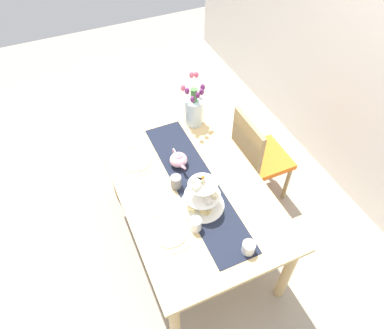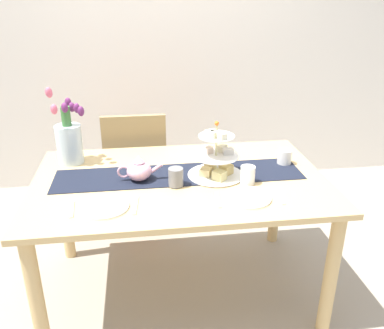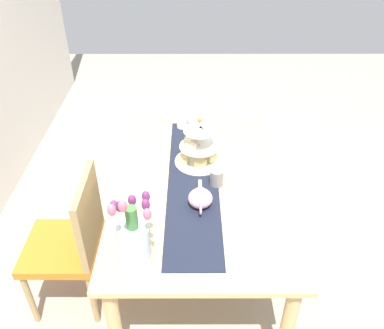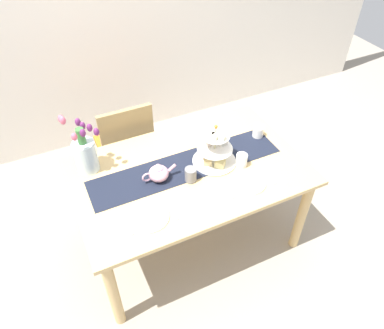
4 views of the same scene
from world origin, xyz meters
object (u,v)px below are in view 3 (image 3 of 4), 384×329
Objects in this scene: cream_jug at (182,122)px; knife_left at (252,208)px; mug_grey at (217,178)px; dinner_plate_right at (242,152)px; knife_right at (239,140)px; teapot at (200,198)px; fork_left at (259,249)px; chair_left at (73,239)px; mug_white_text at (216,143)px; fork_right at (244,166)px; dining_table at (199,194)px; dinner_plate_left at (255,227)px; tulip_vase at (134,240)px; tiered_cake_stand at (199,150)px.

cream_jug reaches higher than knife_left.
knife_left is 0.28m from mug_grey.
dinner_plate_right is 0.15m from knife_right.
fork_left is at bearing -138.67° from teapot.
fork_left is at bearing -161.45° from cream_jug.
teapot is at bearing -88.17° from chair_left.
dinner_plate_right is 0.17m from mug_white_text.
fork_left is 1.00× the size of fork_right.
dining_table is 9.13× the size of knife_left.
dinner_plate_left is (-1.00, -0.38, -0.04)m from cream_jug.
knife_right is 1.79× the size of mug_grey.
teapot reaches higher than mug_grey.
dinner_plate_left is 1.00× the size of dinner_plate_right.
tulip_vase is at bearing 147.47° from dinner_plate_right.
tulip_vase is at bearing -130.82° from chair_left.
fork_left is 0.29m from knife_left.
cream_jug is at bearing -8.87° from tulip_vase.
fork_right is 1.58× the size of mug_grey.
tulip_vase is 2.94× the size of fork_right.
dinner_plate_left is 0.53m from fork_right.
dinner_plate_left is 0.40m from mug_grey.
dinner_plate_right is (-0.32, -0.38, -0.04)m from cream_jug.
fork_right is 0.26m from mug_grey.
tulip_vase reaches higher than dining_table.
mug_white_text is at bearing -23.72° from tulip_vase.
mug_white_text is at bearing -18.60° from dining_table.
cream_jug is 0.68m from mug_grey.
dining_table is 0.39m from mug_white_text.
chair_left is at bearing 81.79° from dinner_plate_left.
tulip_vase is at bearing 142.29° from teapot.
dinner_plate_right is at bearing 0.00° from fork_left.
dinner_plate_left is at bearing 180.00° from knife_right.
tiered_cake_stand is (0.43, -0.72, 0.32)m from chair_left.
fork_left is (-0.29, -0.99, 0.23)m from chair_left.
tulip_vase reaches higher than fork_left.
chair_left is 10.71× the size of cream_jug.
fork_left is at bearing 180.00° from knife_right.
fork_right is at bearing -98.84° from tiered_cake_stand.
dinner_plate_right is at bearing -28.58° from mug_grey.
chair_left is 1.06m from fork_left.
cream_jug is (0.62, 0.11, 0.14)m from dining_table.
knife_left is (-0.85, -0.38, -0.04)m from cream_jug.
knife_right is at bearing 0.00° from fork_right.
mug_grey is 1.00× the size of mug_white_text.
tulip_vase is at bearing 145.35° from mug_grey.
tiered_cake_stand is 0.29m from fork_right.
tulip_vase is (-0.39, 0.30, 0.09)m from teapot.
dinner_plate_right is at bearing 0.00° from fork_right.
dinner_plate_right is at bearing 0.00° from knife_left.
chair_left is 0.90m from tiered_cake_stand.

